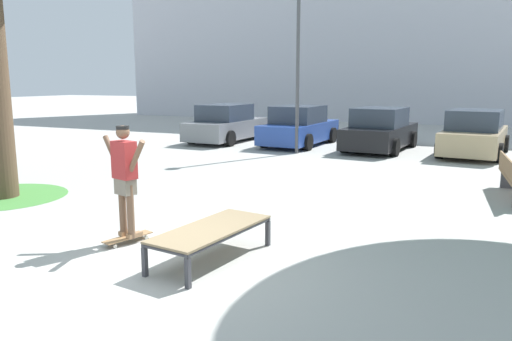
# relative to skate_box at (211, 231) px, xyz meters

# --- Properties ---
(ground_plane) EXTENTS (120.00, 120.00, 0.00)m
(ground_plane) POSITION_rel_skate_box_xyz_m (-0.54, -0.48, -0.41)
(ground_plane) COLOR #A8A8A3
(building_facade) EXTENTS (33.42, 4.00, 12.96)m
(building_facade) POSITION_rel_skate_box_xyz_m (-2.50, 25.54, 6.07)
(building_facade) COLOR silver
(building_facade) RESTS_ON ground
(skate_box) EXTENTS (1.02, 1.99, 0.46)m
(skate_box) POSITION_rel_skate_box_xyz_m (0.00, 0.00, 0.00)
(skate_box) COLOR #38383D
(skate_box) RESTS_ON ground
(skateboard) EXTENTS (0.42, 0.82, 0.09)m
(skateboard) POSITION_rel_skate_box_xyz_m (-1.52, 0.12, -0.34)
(skateboard) COLOR #9E754C
(skateboard) RESTS_ON ground
(skater) EXTENTS (0.98, 0.39, 1.69)m
(skater) POSITION_rel_skate_box_xyz_m (-1.52, 0.13, 0.66)
(skater) COLOR brown
(skater) RESTS_ON skateboard
(grass_patch_near_left) EXTENTS (2.66, 2.66, 0.01)m
(grass_patch_near_left) POSITION_rel_skate_box_xyz_m (-5.92, 1.48, -0.41)
(grass_patch_near_left) COLOR #47893D
(grass_patch_near_left) RESTS_ON ground
(car_grey) EXTENTS (2.04, 4.26, 1.50)m
(car_grey) POSITION_rel_skate_box_xyz_m (-6.00, 12.04, 0.28)
(car_grey) COLOR slate
(car_grey) RESTS_ON ground
(car_blue) EXTENTS (2.12, 4.30, 1.50)m
(car_blue) POSITION_rel_skate_box_xyz_m (-2.94, 12.16, 0.28)
(car_blue) COLOR #28479E
(car_blue) RESTS_ON ground
(car_black) EXTENTS (2.22, 4.35, 1.50)m
(car_black) POSITION_rel_skate_box_xyz_m (0.11, 12.05, 0.28)
(car_black) COLOR black
(car_black) RESTS_ON ground
(car_tan) EXTENTS (2.25, 4.36, 1.50)m
(car_tan) POSITION_rel_skate_box_xyz_m (3.17, 12.04, 0.28)
(car_tan) COLOR tan
(car_tan) RESTS_ON ground
(light_post) EXTENTS (0.36, 0.36, 5.83)m
(light_post) POSITION_rel_skate_box_xyz_m (-2.31, 10.08, 3.41)
(light_post) COLOR #4C4C51
(light_post) RESTS_ON ground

